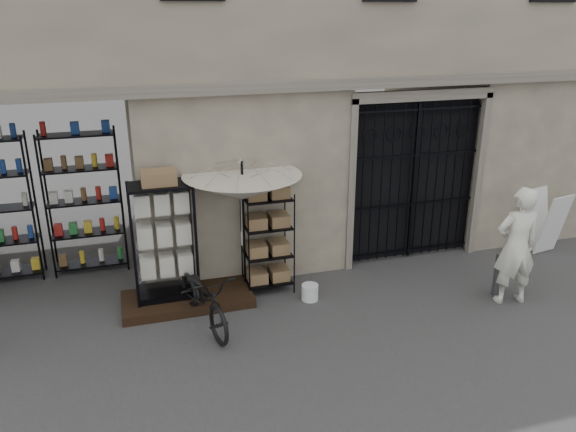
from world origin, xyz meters
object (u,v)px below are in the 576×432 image
object	(u,v)px
steel_bollard	(498,274)
shopkeeper	(508,301)
bicycle	(205,325)
wire_rack	(268,243)
white_bucket	(310,292)
display_cabinet	(164,247)
market_umbrella	(242,180)
easel_sign	(545,222)

from	to	relation	value
steel_bollard	shopkeeper	bearing A→B (deg)	-73.34
bicycle	steel_bollard	xyz separation A→B (m)	(4.65, -0.45, 0.36)
wire_rack	white_bucket	world-z (taller)	wire_rack
display_cabinet	bicycle	bearing A→B (deg)	-54.31
market_umbrella	display_cabinet	bearing A→B (deg)	-176.27
steel_bollard	easel_sign	distance (m)	2.29
shopkeeper	easel_sign	xyz separation A→B (m)	(1.84, 1.47, 0.60)
shopkeeper	bicycle	bearing A→B (deg)	-0.91
market_umbrella	white_bucket	bearing A→B (deg)	-33.91
steel_bollard	display_cabinet	bearing A→B (deg)	166.18
white_bucket	easel_sign	world-z (taller)	easel_sign
white_bucket	display_cabinet	bearing A→B (deg)	166.24
wire_rack	white_bucket	xyz separation A→B (m)	(0.54, -0.55, -0.70)
wire_rack	shopkeeper	xyz separation A→B (m)	(3.54, -1.50, -0.83)
easel_sign	market_umbrella	bearing A→B (deg)	168.47
market_umbrella	steel_bollard	size ratio (longest dim) A/B	3.61
display_cabinet	steel_bollard	bearing A→B (deg)	-7.04
bicycle	wire_rack	bearing A→B (deg)	21.85
bicycle	shopkeeper	size ratio (longest dim) A/B	0.91
wire_rack	easel_sign	size ratio (longest dim) A/B	1.45
display_cabinet	shopkeeper	world-z (taller)	display_cabinet
display_cabinet	bicycle	xyz separation A→B (m)	(0.44, -0.80, -0.96)
display_cabinet	steel_bollard	xyz separation A→B (m)	(5.09, -1.25, -0.60)
steel_bollard	shopkeeper	distance (m)	0.43
steel_bollard	easel_sign	xyz separation A→B (m)	(1.91, 1.24, 0.24)
display_cabinet	wire_rack	distance (m)	1.63
wire_rack	white_bucket	bearing A→B (deg)	-65.03
market_umbrella	steel_bollard	bearing A→B (deg)	-19.17
market_umbrella	white_bucket	distance (m)	2.07
market_umbrella	bicycle	xyz separation A→B (m)	(-0.81, -0.89, -1.88)
market_umbrella	white_bucket	xyz separation A→B (m)	(0.91, -0.61, -1.76)
steel_bollard	shopkeeper	world-z (taller)	steel_bollard
easel_sign	display_cabinet	bearing A→B (deg)	169.31
steel_bollard	wire_rack	bearing A→B (deg)	159.84
shopkeeper	wire_rack	bearing A→B (deg)	-15.75
bicycle	steel_bollard	bearing A→B (deg)	-18.67
white_bucket	bicycle	size ratio (longest dim) A/B	0.15
white_bucket	bicycle	world-z (taller)	bicycle
display_cabinet	bicycle	distance (m)	1.33
bicycle	easel_sign	xyz separation A→B (m)	(6.56, 0.79, 0.60)
white_bucket	shopkeeper	xyz separation A→B (m)	(3.00, -0.95, -0.13)
wire_rack	steel_bollard	world-z (taller)	wire_rack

